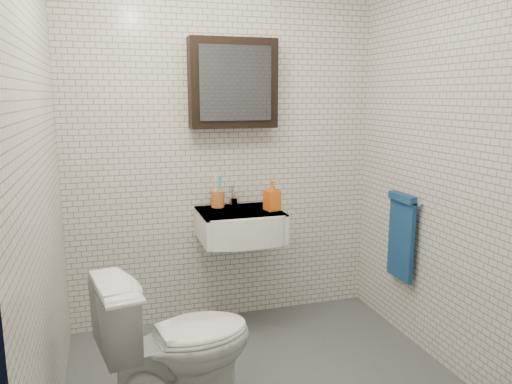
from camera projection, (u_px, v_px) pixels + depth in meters
room_shell at (269, 126)px, 2.53m from camera, size 2.22×2.02×2.51m
washbasin at (241, 225)px, 3.37m from camera, size 0.55×0.50×0.20m
faucet at (234, 196)px, 3.53m from camera, size 0.06×0.20×0.15m
mirror_cabinet at (233, 83)px, 3.37m from camera, size 0.60×0.15×0.60m
towel_rail at (401, 233)px, 3.30m from camera, size 0.09×0.30×0.58m
toothbrush_cup at (218, 198)px, 3.49m from camera, size 0.12×0.12×0.25m
soap_bottle at (272, 195)px, 3.39m from camera, size 0.11×0.11×0.20m
toilet at (178, 343)px, 2.51m from camera, size 0.84×0.58×0.78m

